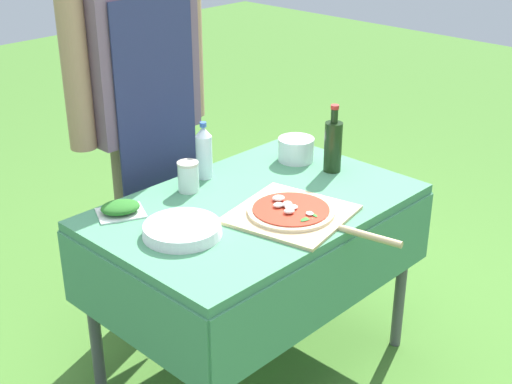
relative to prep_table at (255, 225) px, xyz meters
name	(u,v)px	position (x,y,z in m)	size (l,w,h in m)	color
ground_plane	(256,367)	(0.00, 0.00, -0.65)	(12.00, 12.00, 0.00)	#477A2D
prep_table	(255,225)	(0.00, 0.00, 0.00)	(1.19, 0.78, 0.75)	#478960
person_cook	(140,94)	(-0.03, 0.61, 0.38)	(0.66, 0.22, 1.75)	#70604C
pizza_on_peel	(294,213)	(0.01, -0.18, 0.11)	(0.44, 0.63, 0.05)	#D1B27F
oil_bottle	(333,145)	(0.43, -0.02, 0.20)	(0.07, 0.07, 0.28)	black
water_bottle	(204,152)	(0.03, 0.30, 0.20)	(0.06, 0.06, 0.23)	silver
herb_container	(120,208)	(-0.40, 0.28, 0.12)	(0.20, 0.19, 0.04)	silver
mixing_tub	(296,149)	(0.41, 0.16, 0.14)	(0.15, 0.15, 0.10)	silver
plate_stack	(182,230)	(-0.35, 0.00, 0.11)	(0.27, 0.27, 0.04)	white
sauce_jar	(188,178)	(-0.10, 0.25, 0.14)	(0.08, 0.08, 0.12)	silver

